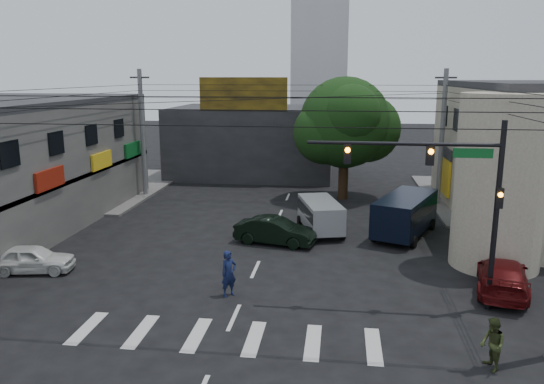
% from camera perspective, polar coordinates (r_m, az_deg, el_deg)
% --- Properties ---
extents(ground, '(160.00, 160.00, 0.00)m').
position_cam_1_polar(ground, '(22.86, -2.61, -10.09)').
color(ground, black).
rests_on(ground, ground).
extents(sidewalk_far_left, '(16.00, 16.00, 0.15)m').
position_cam_1_polar(sidewalk_far_left, '(45.29, -21.44, 0.53)').
color(sidewalk_far_left, '#514F4C').
rests_on(sidewalk_far_left, ground).
extents(sidewalk_far_right, '(16.00, 16.00, 0.15)m').
position_cam_1_polar(sidewalk_far_right, '(42.22, 26.96, -0.78)').
color(sidewalk_far_right, '#514F4C').
rests_on(sidewalk_far_right, ground).
extents(corner_column, '(4.00, 4.00, 8.00)m').
position_cam_1_polar(corner_column, '(26.26, 23.34, 0.99)').
color(corner_column, gray).
rests_on(corner_column, ground).
extents(building_far, '(14.00, 10.00, 6.00)m').
position_cam_1_polar(building_far, '(47.76, -1.98, 5.53)').
color(building_far, '#232326').
rests_on(building_far, ground).
extents(billboard, '(7.00, 0.30, 2.60)m').
position_cam_1_polar(billboard, '(42.61, -3.11, 10.48)').
color(billboard, olive).
rests_on(billboard, building_far).
extents(street_tree, '(6.40, 6.40, 8.70)m').
position_cam_1_polar(street_tree, '(37.92, 7.84, 7.37)').
color(street_tree, black).
rests_on(street_tree, ground).
extents(traffic_gantry, '(7.10, 0.35, 7.20)m').
position_cam_1_polar(traffic_gantry, '(20.57, 18.73, 0.78)').
color(traffic_gantry, black).
rests_on(traffic_gantry, ground).
extents(utility_pole_far_left, '(0.32, 0.32, 9.20)m').
position_cam_1_polar(utility_pole_far_left, '(39.65, -13.76, 6.09)').
color(utility_pole_far_left, '#59595B').
rests_on(utility_pole_far_left, ground).
extents(utility_pole_far_right, '(0.32, 0.32, 9.20)m').
position_cam_1_polar(utility_pole_far_right, '(37.63, 17.80, 5.52)').
color(utility_pole_far_right, '#59595B').
rests_on(utility_pole_far_right, ground).
extents(dark_sedan, '(3.26, 4.90, 1.41)m').
position_cam_1_polar(dark_sedan, '(28.08, 0.35, -4.21)').
color(dark_sedan, black).
rests_on(dark_sedan, ground).
extents(white_compact, '(2.68, 4.17, 1.26)m').
position_cam_1_polar(white_compact, '(26.50, -24.38, -6.56)').
color(white_compact, silver).
rests_on(white_compact, ground).
extents(maroon_sedan, '(4.12, 5.67, 1.39)m').
position_cam_1_polar(maroon_sedan, '(24.03, 23.53, -8.23)').
color(maroon_sedan, '#500B0C').
rests_on(maroon_sedan, ground).
extents(silver_minivan, '(5.22, 4.01, 1.85)m').
position_cam_1_polar(silver_minivan, '(30.10, 5.23, -2.68)').
color(silver_minivan, '#9DA0A4').
rests_on(silver_minivan, ground).
extents(navy_van, '(7.16, 6.16, 2.25)m').
position_cam_1_polar(navy_van, '(30.30, 14.12, -2.51)').
color(navy_van, black).
rests_on(navy_van, ground).
extents(traffic_officer, '(1.15, 1.15, 1.90)m').
position_cam_1_polar(traffic_officer, '(21.65, -4.67, -8.73)').
color(traffic_officer, '#11193D').
rests_on(traffic_officer, ground).
extents(pedestrian_olive, '(1.04, 0.92, 1.66)m').
position_cam_1_polar(pedestrian_olive, '(17.88, 22.63, -14.90)').
color(pedestrian_olive, '#333D1C').
rests_on(pedestrian_olive, ground).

